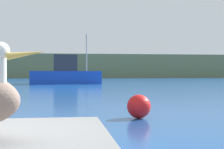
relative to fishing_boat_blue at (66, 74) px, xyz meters
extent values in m
cube|color=#6B7A51|center=(-1.07, 44.92, 1.48)|extent=(140.00, 14.30, 5.06)
cylinder|color=white|center=(-0.64, -33.34, 0.09)|extent=(0.09, 0.09, 0.30)
sphere|color=white|center=(-0.64, -33.34, 0.28)|extent=(0.15, 0.15, 0.15)
cone|color=gold|center=(-0.43, -33.47, 0.25)|extent=(0.35, 0.23, 0.09)
cube|color=blue|center=(0.01, 0.00, -0.40)|extent=(7.12, 2.53, 1.30)
cube|color=#2D333D|center=(-0.04, 0.00, 1.07)|extent=(2.38, 2.11, 1.63)
cylinder|color=#B2B2B2|center=(2.12, 0.08, 2.16)|extent=(0.12, 0.12, 3.81)
sphere|color=red|center=(1.73, -27.59, -0.75)|extent=(0.60, 0.60, 0.60)
camera|label=1|loc=(-0.13, -36.38, 0.10)|focal=57.35mm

